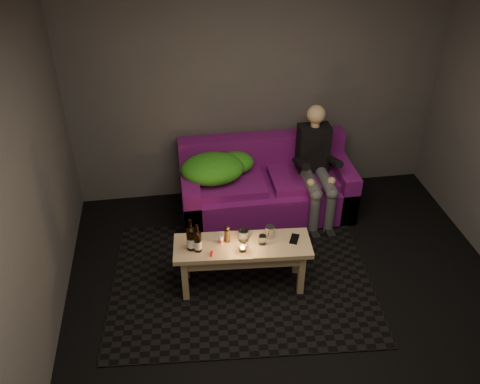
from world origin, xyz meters
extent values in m
plane|color=black|center=(0.00, 0.00, 0.00)|extent=(4.50, 4.50, 0.00)
plane|color=silver|center=(0.00, 0.00, 2.60)|extent=(4.50, 4.50, 0.00)
plane|color=#4F4C4F|center=(0.00, 2.25, 1.30)|extent=(4.00, 0.00, 4.00)
plane|color=#4F4C4F|center=(-2.00, 0.00, 1.30)|extent=(0.00, 4.50, 4.50)
cube|color=black|center=(-0.40, 0.71, 0.01)|extent=(2.53, 1.92, 0.01)
cube|color=#620E6B|center=(0.03, 1.77, 0.19)|extent=(1.82, 0.82, 0.38)
cube|color=#620E6B|center=(0.03, 2.08, 0.58)|extent=(1.82, 0.20, 0.40)
cube|color=#620E6B|center=(-0.79, 1.77, 0.28)|extent=(0.18, 0.82, 0.57)
cube|color=#620E6B|center=(0.85, 1.77, 0.28)|extent=(0.18, 0.82, 0.57)
cube|color=#620E6B|center=(-0.35, 1.72, 0.42)|extent=(0.68, 0.55, 0.09)
cube|color=#620E6B|center=(0.41, 1.72, 0.42)|extent=(0.68, 0.55, 0.09)
ellipsoid|color=#227C16|center=(-0.54, 1.77, 0.60)|extent=(0.66, 0.51, 0.27)
ellipsoid|color=#227C16|center=(-0.29, 1.90, 0.57)|extent=(0.40, 0.33, 0.22)
ellipsoid|color=#227C16|center=(-0.75, 1.88, 0.54)|extent=(0.29, 0.24, 0.15)
cube|color=black|center=(0.53, 1.82, 0.74)|extent=(0.33, 0.20, 0.50)
sphere|color=#D6AF86|center=(0.53, 1.82, 1.12)|extent=(0.19, 0.19, 0.19)
cylinder|color=#494B52|center=(0.45, 1.53, 0.48)|extent=(0.13, 0.46, 0.13)
cylinder|color=#494B52|center=(0.61, 1.53, 0.48)|extent=(0.13, 0.46, 0.13)
cylinder|color=#494B52|center=(0.45, 1.31, 0.23)|extent=(0.10, 0.10, 0.46)
cylinder|color=#494B52|center=(0.61, 1.31, 0.23)|extent=(0.10, 0.10, 0.46)
cube|color=black|center=(0.45, 1.26, 0.03)|extent=(0.08, 0.20, 0.05)
cube|color=black|center=(0.61, 1.26, 0.03)|extent=(0.08, 0.20, 0.05)
cube|color=tan|center=(-0.40, 0.66, 0.47)|extent=(1.23, 0.47, 0.04)
cube|color=tan|center=(-0.40, 0.66, 0.39)|extent=(1.07, 0.37, 0.11)
cube|color=tan|center=(-0.92, 0.56, 0.22)|extent=(0.06, 0.06, 0.45)
cube|color=tan|center=(-0.90, 0.83, 0.22)|extent=(0.06, 0.06, 0.45)
cube|color=tan|center=(0.10, 0.48, 0.22)|extent=(0.06, 0.06, 0.45)
cube|color=tan|center=(0.12, 0.76, 0.22)|extent=(0.06, 0.06, 0.45)
cylinder|color=black|center=(-0.84, 0.67, 0.60)|extent=(0.08, 0.08, 0.21)
cylinder|color=white|center=(-0.84, 0.67, 0.57)|extent=(0.08, 0.08, 0.09)
cone|color=black|center=(-0.84, 0.67, 0.72)|extent=(0.08, 0.08, 0.03)
cylinder|color=black|center=(-0.84, 0.67, 0.75)|extent=(0.03, 0.03, 0.10)
cylinder|color=black|center=(-0.79, 0.64, 0.59)|extent=(0.07, 0.07, 0.19)
cylinder|color=white|center=(-0.79, 0.64, 0.56)|extent=(0.07, 0.07, 0.08)
cone|color=black|center=(-0.79, 0.64, 0.69)|extent=(0.07, 0.07, 0.03)
cylinder|color=black|center=(-0.79, 0.64, 0.72)|extent=(0.03, 0.03, 0.09)
cylinder|color=silver|center=(-0.58, 0.70, 0.53)|extent=(0.04, 0.04, 0.08)
cylinder|color=black|center=(-0.53, 0.72, 0.56)|extent=(0.05, 0.05, 0.13)
cylinder|color=white|center=(-0.38, 0.71, 0.54)|extent=(0.09, 0.09, 0.11)
cylinder|color=white|center=(-0.41, 0.57, 0.52)|extent=(0.07, 0.07, 0.05)
sphere|color=orange|center=(-0.41, 0.57, 0.53)|extent=(0.02, 0.02, 0.02)
cylinder|color=white|center=(-0.23, 0.64, 0.53)|extent=(0.08, 0.08, 0.09)
cylinder|color=#ACAEB2|center=(-0.15, 0.72, 0.55)|extent=(0.11, 0.11, 0.11)
cube|color=black|center=(0.06, 0.66, 0.50)|extent=(0.12, 0.16, 0.01)
cube|color=red|center=(-0.68, 0.57, 0.50)|extent=(0.03, 0.07, 0.01)
camera|label=1|loc=(-0.93, -2.70, 3.36)|focal=38.00mm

